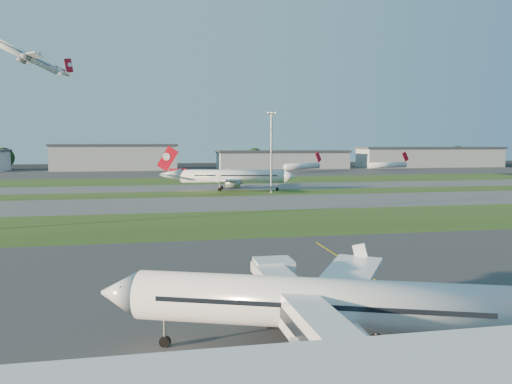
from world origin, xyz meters
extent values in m
plane|color=black|center=(0.00, 0.00, 0.00)|extent=(700.00, 700.00, 0.00)
cube|color=#333335|center=(0.00, 0.00, 0.01)|extent=(300.00, 70.00, 0.01)
cube|color=#294617|center=(0.00, 52.00, 0.01)|extent=(300.00, 34.00, 0.01)
cube|color=#515154|center=(0.00, 85.00, 0.01)|extent=(300.00, 32.00, 0.01)
cube|color=#294617|center=(0.00, 110.00, 0.01)|extent=(300.00, 18.00, 0.01)
cube|color=#515154|center=(0.00, 132.00, 0.01)|extent=(300.00, 26.00, 0.01)
cube|color=#294617|center=(0.00, 165.00, 0.01)|extent=(300.00, 40.00, 0.01)
cube|color=#333335|center=(0.00, 225.00, 0.01)|extent=(400.00, 80.00, 0.01)
cube|color=gold|center=(5.00, 0.00, 0.00)|extent=(0.25, 60.00, 0.02)
cube|color=white|center=(-9.80, -14.00, 4.00)|extent=(3.44, 24.08, 2.60)
cube|color=black|center=(-9.80, -14.00, 4.00)|extent=(3.59, 24.08, 0.80)
cube|color=white|center=(-9.50, -2.60, 4.00)|extent=(3.40, 3.00, 3.00)
cylinder|color=gray|center=(-9.50, -4.50, 1.60)|extent=(0.70, 0.70, 3.20)
cube|color=black|center=(-9.50, -4.50, 0.35)|extent=(2.20, 1.20, 0.70)
cylinder|color=white|center=(-7.17, -11.78, 4.18)|extent=(29.37, 13.77, 3.78)
cube|color=white|center=(-8.96, -19.61, 3.68)|extent=(6.01, 15.32, 1.54)
cube|color=white|center=(-3.52, -4.63, 3.68)|extent=(12.06, 14.89, 1.54)
cylinder|color=gray|center=(-9.62, -17.04, 2.59)|extent=(4.71, 3.58, 2.29)
cylinder|color=gray|center=(-5.67, -6.18, 2.59)|extent=(4.71, 3.58, 2.29)
cylinder|color=white|center=(4.23, 119.06, 4.82)|extent=(34.58, 11.73, 4.36)
cube|color=#B90B1B|center=(-17.07, 123.79, 10.68)|extent=(7.36, 2.01, 8.69)
cube|color=white|center=(5.11, 128.28, 4.25)|extent=(5.61, 17.35, 1.77)
cube|color=white|center=(1.12, 110.34, 4.25)|extent=(12.32, 17.72, 1.77)
cylinder|color=gray|center=(6.24, 125.44, 2.99)|extent=(5.28, 3.62, 2.64)
cylinder|color=gray|center=(3.35, 112.43, 2.99)|extent=(5.28, 3.62, 2.64)
cylinder|color=white|center=(-80.00, 207.40, 56.17)|extent=(28.25, 15.35, 3.71)
cube|color=#B90B1B|center=(-63.07, 214.98, 61.15)|extent=(5.92, 2.90, 7.39)
cube|color=white|center=(-75.92, 200.67, 55.68)|extent=(12.49, 14.23, 1.51)
cube|color=white|center=(-82.30, 214.93, 55.68)|extent=(6.89, 15.18, 1.51)
cylinder|color=gray|center=(-78.13, 202.04, 54.60)|extent=(4.66, 3.72, 2.25)
cylinder|color=gray|center=(-82.76, 212.37, 54.60)|extent=(4.66, 3.72, 2.25)
cylinder|color=white|center=(56.37, 215.76, 3.20)|extent=(24.03, 15.95, 3.20)
cube|color=#B90B1B|center=(67.57, 222.36, 8.00)|extent=(4.61, 2.88, 6.16)
cylinder|color=white|center=(108.35, 220.28, 3.20)|extent=(25.97, 9.62, 3.20)
cube|color=#B90B1B|center=(120.93, 223.54, 8.00)|extent=(5.08, 1.59, 6.16)
cylinder|color=gray|center=(15.00, 108.00, 12.50)|extent=(0.60, 0.60, 25.00)
cube|color=gray|center=(15.00, 108.00, 25.40)|extent=(3.20, 0.50, 0.80)
cube|color=#FFF2CC|center=(15.00, 108.00, 25.40)|extent=(2.80, 0.70, 0.35)
cube|color=#919498|center=(-45.00, 255.00, 7.00)|extent=(70.00, 22.00, 14.00)
cube|color=#383A3F|center=(-45.00, 255.00, 14.60)|extent=(71.40, 23.00, 1.20)
cube|color=#919498|center=(55.00, 255.00, 5.00)|extent=(80.00, 22.00, 10.00)
cube|color=#383A3F|center=(55.00, 255.00, 10.60)|extent=(81.60, 23.00, 1.20)
cube|color=#919498|center=(155.00, 255.00, 6.00)|extent=(95.00, 22.00, 12.00)
cube|color=#383A3F|center=(155.00, 255.00, 12.60)|extent=(96.90, 23.00, 1.20)
cylinder|color=black|center=(-110.00, 270.00, 2.20)|extent=(1.00, 1.00, 4.40)
sphere|color=black|center=(-110.00, 270.00, 7.15)|extent=(12.10, 12.10, 12.10)
cylinder|color=black|center=(-20.00, 266.00, 1.80)|extent=(1.00, 1.00, 3.60)
sphere|color=black|center=(-20.00, 266.00, 5.85)|extent=(9.90, 9.90, 9.90)
cylinder|color=black|center=(40.00, 269.00, 2.10)|extent=(1.00, 1.00, 4.20)
sphere|color=black|center=(40.00, 269.00, 6.83)|extent=(11.55, 11.55, 11.55)
cylinder|color=black|center=(115.00, 267.00, 1.90)|extent=(1.00, 1.00, 3.80)
sphere|color=black|center=(115.00, 267.00, 6.17)|extent=(10.45, 10.45, 10.45)
cylinder|color=black|center=(185.00, 271.00, 2.30)|extent=(1.00, 1.00, 4.60)
sphere|color=black|center=(185.00, 271.00, 7.48)|extent=(12.65, 12.65, 12.65)
camera|label=1|loc=(-19.42, -45.90, 16.07)|focal=35.00mm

